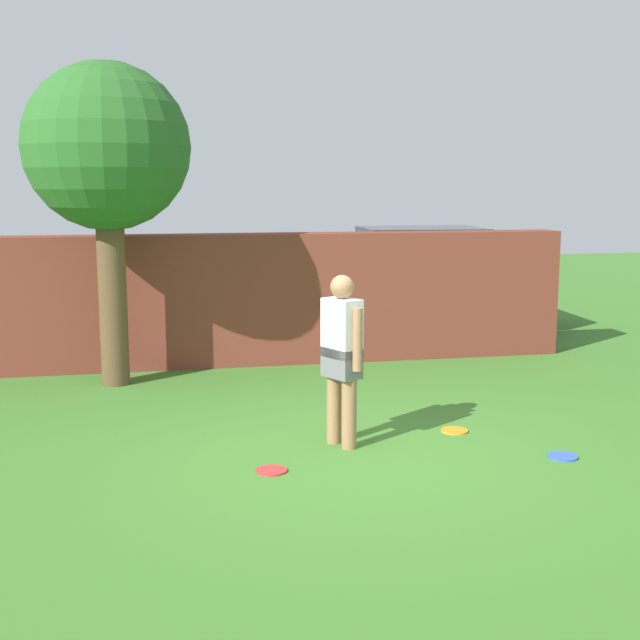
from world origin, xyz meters
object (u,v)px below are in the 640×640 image
(frisbee_red, at_px, (271,471))
(frisbee_blue, at_px, (563,456))
(person, at_px, (342,352))
(tree, at_px, (107,151))
(frisbee_orange, at_px, (454,431))
(car, at_px, (421,278))

(frisbee_red, relative_size, frisbee_blue, 1.00)
(person, distance_m, frisbee_red, 1.31)
(tree, relative_size, frisbee_orange, 14.34)
(tree, distance_m, person, 4.13)
(tree, bearing_deg, frisbee_red, -68.05)
(car, bearing_deg, frisbee_blue, 85.33)
(frisbee_red, height_order, frisbee_blue, same)
(tree, height_order, frisbee_red, tree)
(frisbee_red, relative_size, frisbee_orange, 1.00)
(car, relative_size, frisbee_blue, 15.86)
(frisbee_red, height_order, frisbee_orange, same)
(tree, height_order, person, tree)
(person, height_order, frisbee_blue, person)
(person, bearing_deg, car, 128.31)
(person, bearing_deg, frisbee_orange, 72.33)
(tree, xyz_separation_m, car, (4.97, 3.14, -1.96))
(tree, relative_size, person, 2.39)
(person, relative_size, car, 0.38)
(car, relative_size, frisbee_orange, 15.86)
(frisbee_orange, bearing_deg, person, -170.68)
(tree, bearing_deg, person, -53.44)
(person, xyz_separation_m, frisbee_orange, (1.21, 0.20, -0.89))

